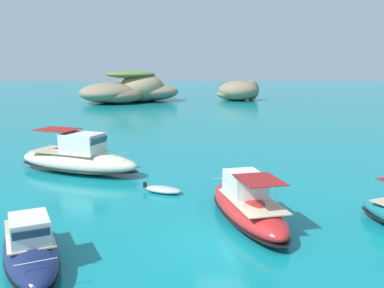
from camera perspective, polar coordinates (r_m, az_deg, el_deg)
name	(u,v)px	position (r m, az deg, el deg)	size (l,w,h in m)	color
ground_plane	(223,243)	(20.64, 4.32, -13.43)	(400.00, 400.00, 0.00)	#0F7F89
islet_large	(132,90)	(98.49, -8.30, 7.32)	(27.63, 27.33, 7.24)	#9E8966
islet_small	(238,92)	(102.54, 6.40, 7.14)	(13.05, 13.92, 4.83)	#84755B
motorboat_cream	(78,159)	(34.28, -15.34, -2.03)	(11.26, 7.27, 3.40)	beige
motorboat_red	(247,205)	(23.19, 7.58, -8.36)	(4.53, 9.29, 2.79)	red
motorboat_navy	(30,247)	(19.71, -21.30, -13.02)	(5.09, 7.77, 2.22)	navy
dinghy_tender	(163,190)	(28.11, -3.99, -6.27)	(2.82, 2.07, 0.58)	#B2B2B2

